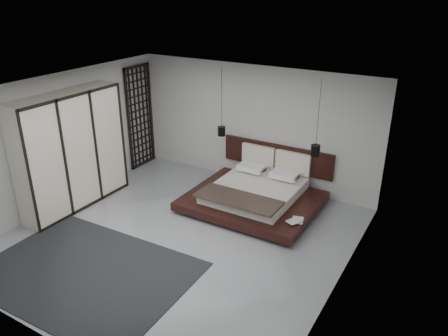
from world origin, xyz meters
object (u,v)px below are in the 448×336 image
Objects in this scene: wardrobe at (71,151)px; rug at (85,272)px; bed at (256,193)px; pendant_right at (315,150)px; pendant_left at (222,131)px; lattice_screen at (140,117)px.

wardrobe is 0.72× the size of rug.
rug is (-1.36, -3.61, -0.27)m from bed.
bed is 0.77× the size of rug.
pendant_right is (1.10, 0.41, 1.07)m from bed.
pendant_left reaches higher than bed.
bed is 1.71× the size of pendant_right.
bed is 1.59m from pendant_right.
rug is at bearing -110.68° from bed.
pendant_left reaches higher than lattice_screen.
pendant_left is 4.26m from rug.
lattice_screen is 0.97× the size of bed.
bed reaches higher than rug.
pendant_right is (4.71, -0.12, 0.05)m from lattice_screen.
lattice_screen is 1.66× the size of pendant_right.
pendant_left is 0.44× the size of rug.
pendant_right is 5.04m from wardrobe.
pendant_right is at bearing 58.50° from rug.
rug is (1.99, -1.68, -1.23)m from wardrobe.
bed is at bearing -8.51° from lattice_screen.
wardrobe is at bearing -150.01° from bed.
pendant_left is 0.97× the size of pendant_right.
bed is 3.98m from wardrobe.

